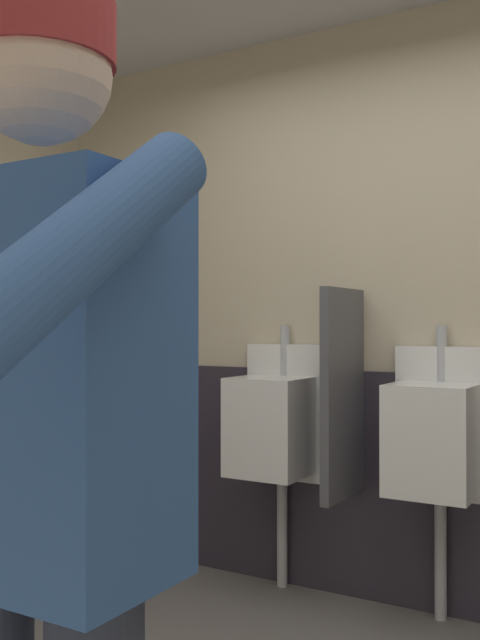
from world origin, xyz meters
TOP-DOWN VIEW (x-y plane):
  - wall_back at (0.00, 1.64)m, footprint 4.81×0.12m
  - wainscot_band_back at (0.00, 1.57)m, footprint 4.21×0.03m
  - urinal_left at (-0.73, 1.42)m, footprint 0.40×0.34m
  - urinal_middle at (0.02, 1.42)m, footprint 0.40×0.34m
  - privacy_divider_panel at (-0.35, 1.35)m, footprint 0.04×0.40m
  - person at (0.01, -0.74)m, footprint 0.63×0.60m

SIDE VIEW (x-z plane):
  - wainscot_band_back at x=0.00m, z-range 0.00..1.03m
  - urinal_left at x=-0.73m, z-range 0.16..1.40m
  - urinal_middle at x=0.02m, z-range 0.16..1.40m
  - privacy_divider_panel at x=-0.35m, z-range 0.50..1.40m
  - person at x=0.01m, z-range 0.15..1.87m
  - wall_back at x=0.00m, z-range 0.00..2.65m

